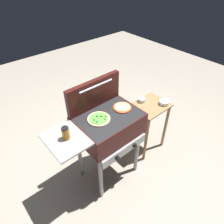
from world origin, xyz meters
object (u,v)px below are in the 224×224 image
at_px(grill, 108,127).
at_px(topping_bowl_near, 164,103).
at_px(prep_table, 149,118).
at_px(sauce_jar, 66,133).
at_px(topping_bowl_far, 142,100).
at_px(pizza_veggie, 99,119).
at_px(pizza_cheese, 122,107).

bearing_deg(grill, topping_bowl_near, -6.43).
bearing_deg(prep_table, grill, -179.63).
distance_m(sauce_jar, prep_table, 1.21).
bearing_deg(grill, topping_bowl_far, 10.68).
height_order(pizza_veggie, sauce_jar, sauce_jar).
bearing_deg(topping_bowl_far, grill, -169.32).
bearing_deg(prep_table, pizza_cheese, -179.76).
xyz_separation_m(pizza_veggie, prep_table, (0.76, -0.01, -0.40)).
height_order(pizza_veggie, prep_table, pizza_veggie).
bearing_deg(pizza_veggie, grill, -11.69).
bearing_deg(pizza_veggie, pizza_cheese, -3.15).
height_order(prep_table, topping_bowl_near, topping_bowl_near).
bearing_deg(pizza_veggie, sauce_jar, -177.82).
relative_size(grill, prep_table, 1.35).
relative_size(grill, sauce_jar, 7.86).
bearing_deg(prep_table, topping_bowl_near, -34.99).
relative_size(pizza_veggie, prep_table, 0.31).
distance_m(pizza_veggie, sauce_jar, 0.37).
height_order(topping_bowl_near, topping_bowl_far, same).
height_order(pizza_cheese, sauce_jar, sauce_jar).
relative_size(prep_table, topping_bowl_near, 6.07).
distance_m(grill, pizza_cheese, 0.25).
relative_size(topping_bowl_near, topping_bowl_far, 1.28).
height_order(pizza_veggie, topping_bowl_near, pizza_veggie).
relative_size(sauce_jar, prep_table, 0.17).
height_order(grill, topping_bowl_far, grill).
relative_size(pizza_veggie, topping_bowl_far, 2.39).
xyz_separation_m(grill, pizza_cheese, (0.20, 0.00, 0.15)).
distance_m(prep_table, topping_bowl_near, 0.28).
relative_size(prep_table, topping_bowl_far, 7.76).
xyz_separation_m(sauce_jar, topping_bowl_far, (1.10, 0.12, -0.23)).
bearing_deg(sauce_jar, prep_table, -0.01).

